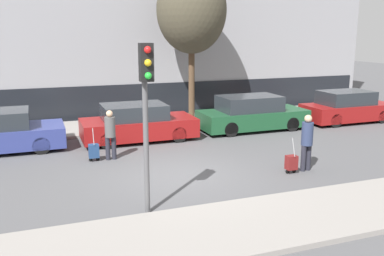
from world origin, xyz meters
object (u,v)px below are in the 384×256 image
pedestrian_right (307,139)px  parked_bicycle (239,107)px  parked_car_3 (347,108)px  traffic_light (146,96)px  trolley_right (291,163)px  pedestrian_left (110,132)px  parked_car_2 (252,114)px  parked_car_1 (137,123)px  bare_tree_near_crossing (192,11)px  trolley_left (94,151)px

pedestrian_right → parked_bicycle: pedestrian_right is taller
parked_car_3 → traffic_light: size_ratio=1.09×
trolley_right → pedestrian_left: bearing=145.6°
parked_car_3 → parked_car_2: bearing=179.0°
parked_car_3 → parked_car_1: bearing=180.0°
pedestrian_left → traffic_light: (0.05, -4.64, 1.82)m
parked_car_1 → parked_car_3: 9.87m
trolley_right → bare_tree_near_crossing: size_ratio=0.16×
trolley_left → trolley_right: size_ratio=1.02×
parked_car_3 → trolley_left: parked_car_3 is taller
pedestrian_left → trolley_left: (-0.55, 0.00, -0.59)m
parked_car_1 → bare_tree_near_crossing: bearing=40.0°
bare_tree_near_crossing → parked_car_1: bearing=-140.0°
parked_car_3 → trolley_left: bearing=-169.5°
parked_car_2 → trolley_left: bearing=-161.7°
pedestrian_left → trolley_left: bearing=-179.9°
parked_bicycle → pedestrian_right: bearing=-102.9°
parked_car_2 → parked_car_1: bearing=-179.1°
parked_car_3 → bare_tree_near_crossing: size_ratio=0.62×
parked_car_2 → pedestrian_right: pedestrian_right is taller
pedestrian_left → parked_car_2: bearing=20.1°
trolley_left → pedestrian_right: (5.84, -3.18, 0.63)m
parked_car_1 → parked_car_3: parked_car_3 is taller
parked_bicycle → bare_tree_near_crossing: size_ratio=0.26×
parked_car_3 → pedestrian_left: 11.49m
pedestrian_right → bare_tree_near_crossing: bare_tree_near_crossing is taller
parked_car_2 → parked_bicycle: 2.95m
parked_car_1 → bare_tree_near_crossing: (3.21, 2.69, 4.34)m
pedestrian_left → bare_tree_near_crossing: 7.87m
parked_car_3 → traffic_light: bearing=-148.6°
parked_car_1 → trolley_left: bearing=-131.6°
parked_car_2 → trolley_right: size_ratio=4.25×
pedestrian_left → trolley_right: size_ratio=1.51×
trolley_left → bare_tree_near_crossing: (5.17, 4.90, 4.66)m
pedestrian_left → traffic_light: size_ratio=0.42×
parked_car_3 → trolley_right: 8.52m
trolley_left → parked_bicycle: bearing=33.4°
traffic_light → trolley_right: bearing=16.5°
bare_tree_near_crossing → parked_bicycle: bearing=4.7°
parked_car_3 → pedestrian_right: size_ratio=2.47×
parked_car_3 → pedestrian_right: 8.06m
parked_car_3 → trolley_right: (-6.53, -5.45, -0.35)m
parked_car_2 → trolley_left: 7.30m
trolley_right → parked_bicycle: size_ratio=0.61×
pedestrian_left → parked_car_1: bearing=57.8°
pedestrian_right → bare_tree_near_crossing: bearing=87.7°
trolley_right → traffic_light: bearing=-163.5°
trolley_left → trolley_right: trolley_left is taller
pedestrian_left → trolley_right: pedestrian_left is taller
pedestrian_left → trolley_right: (4.74, -3.25, -0.60)m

